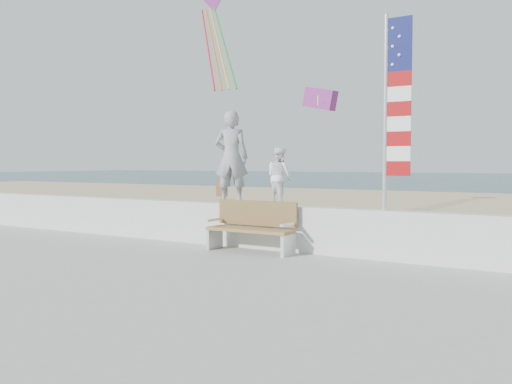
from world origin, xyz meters
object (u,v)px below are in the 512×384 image
child (279,176)px  flag (393,104)px  adult (231,157)px  bench (252,226)px

child → flag: bearing=-157.1°
adult → flag: size_ratio=0.56×
adult → child: bearing=158.3°
adult → child: size_ratio=1.67×
adult → flag: (3.45, -0.00, 0.93)m
flag → bench: bearing=-170.3°
adult → flag: bearing=158.3°
child → bench: (-0.36, -0.45, -0.98)m
child → flag: 2.65m
adult → flag: 3.58m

